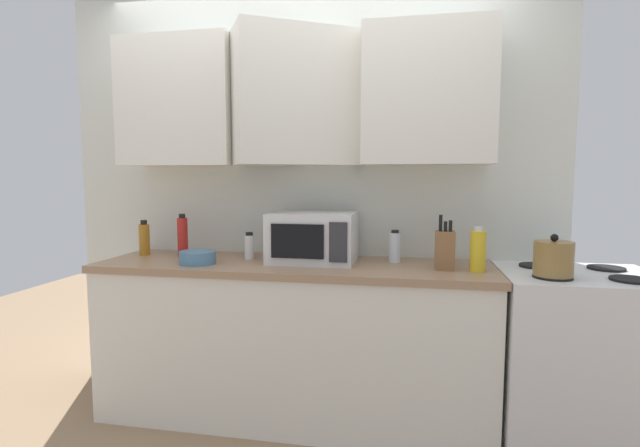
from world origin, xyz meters
name	(u,v)px	position (x,y,z in m)	size (l,w,h in m)	color
wall_back_with_cabinets	(302,145)	(0.00, -0.07, 1.57)	(3.08, 0.63, 2.60)	silver
counter_run	(294,340)	(0.00, -0.30, 0.45)	(2.21, 0.63, 0.90)	white
stove_range	(576,360)	(1.49, -0.32, 0.45)	(0.76, 0.64, 0.91)	silver
kettle	(553,258)	(1.32, -0.46, 1.00)	(0.18, 0.18, 0.20)	olive
microwave	(313,237)	(0.10, -0.24, 1.04)	(0.48, 0.37, 0.28)	silver
knife_block	(445,250)	(0.83, -0.33, 1.00)	(0.10, 0.12, 0.29)	brown
bottle_yellow_mustard	(478,251)	(0.99, -0.37, 1.01)	(0.08, 0.08, 0.23)	gold
bottle_clear_tall	(395,247)	(0.56, -0.17, 0.99)	(0.07, 0.07, 0.18)	silver
bottle_white_jar	(249,246)	(-0.28, -0.23, 0.98)	(0.06, 0.06, 0.16)	white
bottle_red_sauce	(183,236)	(-0.71, -0.22, 1.02)	(0.06, 0.06, 0.26)	red
bottle_amber_vinegar	(144,239)	(-0.97, -0.22, 1.00)	(0.06, 0.06, 0.22)	#AD701E
bowl_ceramic_small	(197,257)	(-0.52, -0.43, 0.94)	(0.20, 0.20, 0.07)	teal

